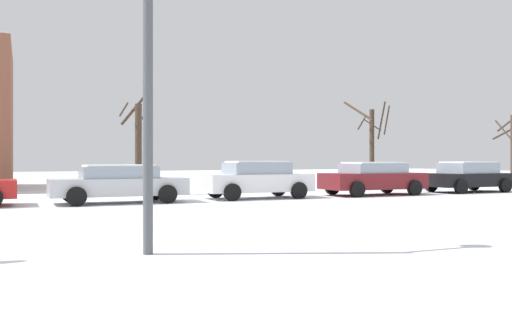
{
  "coord_description": "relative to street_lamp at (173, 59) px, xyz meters",
  "views": [
    {
      "loc": [
        0.89,
        -11.56,
        1.52
      ],
      "look_at": [
        7.86,
        4.87,
        1.49
      ],
      "focal_mm": 38.79,
      "sensor_mm": 36.0,
      "label": 1
    }
  ],
  "objects": [
    {
      "name": "tree_far_left",
      "position": [
        13.9,
        14.44,
        -0.81
      ],
      "size": [
        2.21,
        1.96,
        4.45
      ],
      "color": "#423326",
      "rests_on": "ground"
    },
    {
      "name": "street_lamp",
      "position": [
        0.0,
        0.0,
        0.0
      ],
      "size": [
        2.02,
        0.36,
        5.05
      ],
      "color": "#4C4F54",
      "rests_on": "ground"
    },
    {
      "name": "tree_far_mid",
      "position": [
        2.33,
        14.93,
        -0.93
      ],
      "size": [
        1.64,
        1.21,
        4.73
      ],
      "color": "#423326",
      "rests_on": "ground"
    },
    {
      "name": "parked_car_silver",
      "position": [
        0.83,
        10.67,
        -2.47
      ],
      "size": [
        4.63,
        2.06,
        1.33
      ],
      "color": "silver",
      "rests_on": "ground"
    },
    {
      "name": "parked_car_white",
      "position": [
        6.12,
        10.89,
        -2.41
      ],
      "size": [
        4.25,
        2.06,
        1.45
      ],
      "color": "white",
      "rests_on": "ground"
    },
    {
      "name": "parked_car_black",
      "position": [
        16.71,
        10.85,
        -2.44
      ],
      "size": [
        4.11,
        2.15,
        1.41
      ],
      "color": "black",
      "rests_on": "ground"
    },
    {
      "name": "parked_car_maroon",
      "position": [
        11.42,
        10.76,
        -2.43
      ],
      "size": [
        4.44,
        2.14,
        1.4
      ],
      "color": "maroon",
      "rests_on": "ground"
    }
  ]
}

